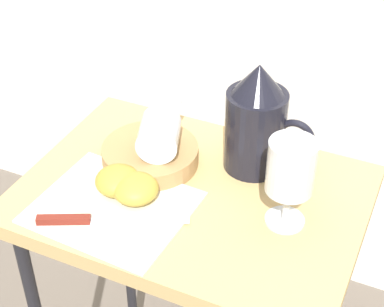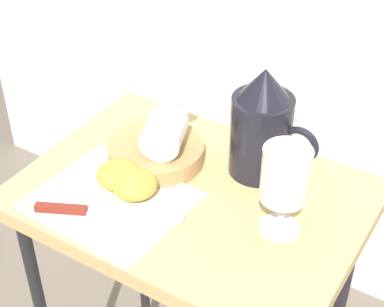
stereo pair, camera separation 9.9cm
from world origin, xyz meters
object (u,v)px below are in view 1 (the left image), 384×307
table (192,227)px  wine_glass_tipped_near (159,133)px  wine_glass_upright (290,172)px  apple_half_right (136,189)px  basket_tray (150,155)px  knife (90,220)px  pitcher (256,127)px  apple_half_left (118,180)px

table → wine_glass_tipped_near: (-0.08, 0.04, 0.15)m
table → wine_glass_upright: wine_glass_upright is taller
apple_half_right → wine_glass_upright: bearing=12.6°
basket_tray → knife: (-0.01, -0.18, -0.01)m
table → basket_tray: 0.15m
pitcher → wine_glass_tipped_near: pitcher is taller
apple_half_left → apple_half_right: same height
table → pitcher: pitcher is taller
wine_glass_tipped_near → knife: wine_glass_tipped_near is taller
wine_glass_tipped_near → apple_half_left: wine_glass_tipped_near is taller
apple_half_right → apple_half_left: bearing=170.2°
table → wine_glass_tipped_near: wine_glass_tipped_near is taller
pitcher → wine_glass_upright: size_ratio=1.32×
basket_tray → apple_half_right: size_ratio=2.24×
wine_glass_tipped_near → basket_tray: bearing=-173.9°
basket_tray → wine_glass_upright: wine_glass_upright is taller
wine_glass_upright → wine_glass_tipped_near: 0.25m
basket_tray → pitcher: size_ratio=0.85×
wine_glass_tipped_near → apple_half_right: size_ratio=2.07×
wine_glass_upright → knife: bearing=-154.3°
wine_glass_tipped_near → knife: 0.20m
apple_half_left → pitcher: bearing=42.4°
apple_half_right → knife: apple_half_right is taller
wine_glass_upright → wine_glass_tipped_near: size_ratio=0.97×
table → pitcher: (0.07, 0.11, 0.17)m
table → apple_half_right: bearing=-141.6°
knife → basket_tray: bearing=85.9°
table → wine_glass_upright: (0.17, -0.01, 0.18)m
apple_half_left → apple_half_right: (0.04, -0.01, 0.00)m
basket_tray → wine_glass_upright: size_ratio=1.12×
basket_tray → apple_half_left: bearing=-96.9°
pitcher → apple_half_left: 0.25m
basket_tray → wine_glass_tipped_near: 0.06m
pitcher → apple_half_right: 0.23m
basket_tray → knife: size_ratio=0.77×
basket_tray → knife: bearing=-94.1°
pitcher → apple_half_left: bearing=-137.6°
apple_half_left → apple_half_right: bearing=-9.8°
apple_half_left → table: bearing=25.3°
table → basket_tray: bearing=157.7°
pitcher → apple_half_left: size_ratio=2.64×
table → apple_half_right: 0.14m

